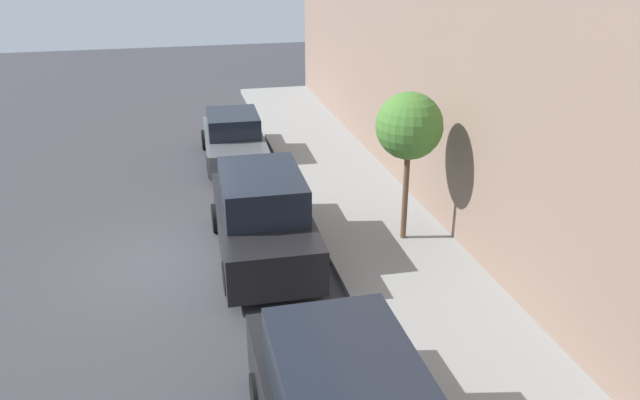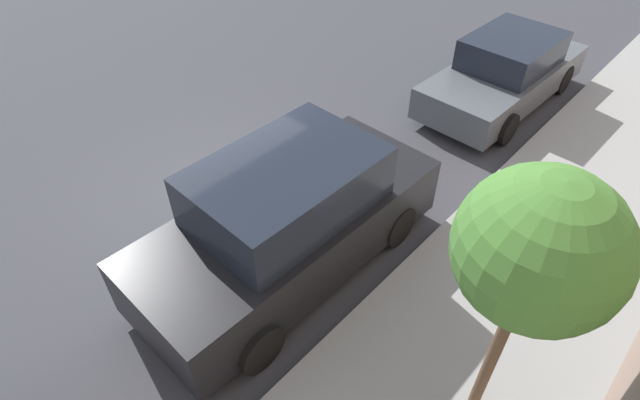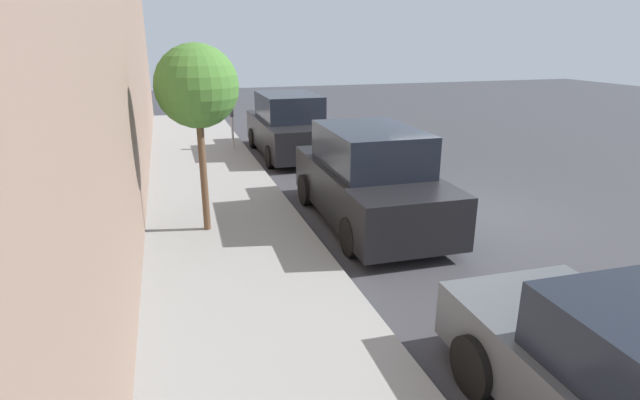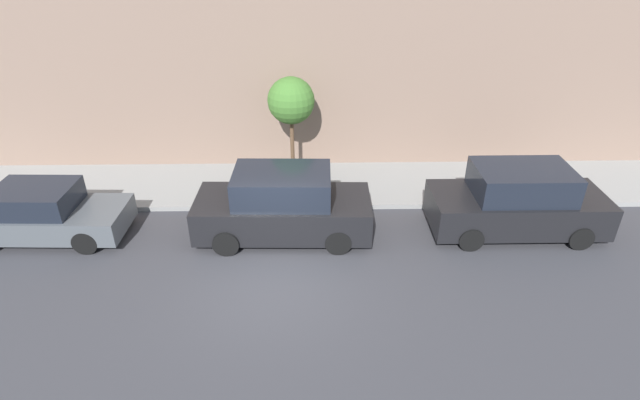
% 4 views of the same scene
% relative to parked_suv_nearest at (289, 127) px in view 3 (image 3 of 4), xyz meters
% --- Properties ---
extents(ground_plane, '(60.00, 60.00, 0.00)m').
position_rel_parked_suv_nearest_xyz_m(ground_plane, '(-2.24, 6.68, -0.93)').
color(ground_plane, '#38383D').
extents(sidewalk, '(3.07, 32.00, 0.15)m').
position_rel_parked_suv_nearest_xyz_m(sidewalk, '(2.80, 6.68, -0.86)').
color(sidewalk, gray).
rests_on(sidewalk, ground_plane).
extents(parked_suv_nearest, '(2.08, 4.80, 1.98)m').
position_rel_parked_suv_nearest_xyz_m(parked_suv_nearest, '(0.00, 0.00, 0.00)').
color(parked_suv_nearest, black).
rests_on(parked_suv_nearest, ground_plane).
extents(parked_suv_second, '(2.08, 4.85, 1.98)m').
position_rel_parked_suv_nearest_xyz_m(parked_suv_second, '(-0.10, 6.55, -0.00)').
color(parked_suv_second, black).
rests_on(parked_suv_second, ground_plane).
extents(parking_meter_near, '(0.11, 0.15, 1.39)m').
position_rel_parked_suv_nearest_xyz_m(parking_meter_near, '(1.71, -0.86, 0.07)').
color(parking_meter_near, '#ADADB2').
rests_on(parking_meter_near, sidewalk).
extents(street_tree, '(1.49, 1.49, 3.46)m').
position_rel_parked_suv_nearest_xyz_m(street_tree, '(3.18, 6.38, 1.91)').
color(street_tree, brown).
rests_on(street_tree, sidewalk).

